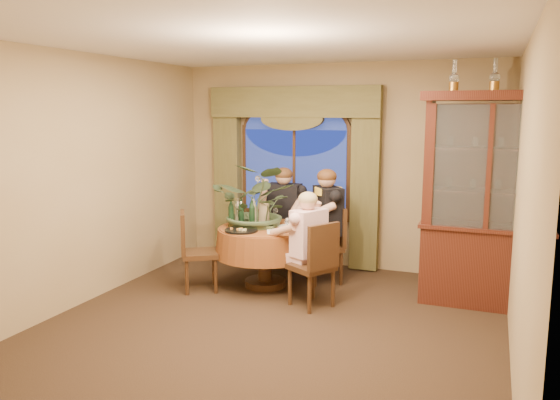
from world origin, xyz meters
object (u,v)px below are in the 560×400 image
at_px(chair_back, 281,234).
at_px(dining_table, 265,257).
at_px(stoneware_vase, 264,213).
at_px(wine_bottle_5, 254,212).
at_px(person_back, 284,219).
at_px(person_scarf, 328,225).
at_px(wine_bottle_2, 252,214).
at_px(chair_back_right, 324,245).
at_px(wine_bottle_4, 241,212).
at_px(centerpiece_plant, 258,173).
at_px(wine_bottle_3, 252,210).
at_px(oil_lamp_left, 454,75).
at_px(china_cabinet, 487,201).
at_px(person_pink, 309,247).
at_px(olive_bowl, 269,227).
at_px(chair_front_left, 200,251).
at_px(oil_lamp_center, 495,75).
at_px(oil_lamp_right, 538,74).
at_px(wine_bottle_0, 238,211).
at_px(wine_bottle_1, 231,213).
at_px(chair_right, 311,264).

bearing_deg(chair_back, dining_table, 90.00).
distance_m(stoneware_vase, wine_bottle_5, 0.13).
xyz_separation_m(chair_back, person_back, (0.07, -0.05, 0.23)).
distance_m(person_scarf, wine_bottle_2, 0.99).
bearing_deg(person_scarf, chair_back_right, 126.35).
relative_size(chair_back_right, wine_bottle_4, 2.91).
height_order(centerpiece_plant, wine_bottle_3, centerpiece_plant).
bearing_deg(oil_lamp_left, china_cabinet, 0.00).
relative_size(person_pink, olive_bowl, 9.09).
xyz_separation_m(chair_front_left, wine_bottle_4, (0.35, 0.43, 0.44)).
distance_m(china_cabinet, centerpiece_plant, 2.67).
relative_size(oil_lamp_center, oil_lamp_right, 1.00).
bearing_deg(oil_lamp_right, wine_bottle_0, -175.92).
relative_size(oil_lamp_center, person_scarf, 0.23).
bearing_deg(wine_bottle_5, chair_back, 84.25).
bearing_deg(centerpiece_plant, china_cabinet, 4.61).
distance_m(oil_lamp_right, person_back, 3.53).
height_order(oil_lamp_right, wine_bottle_1, oil_lamp_right).
distance_m(oil_lamp_right, person_pink, 3.02).
height_order(chair_right, wine_bottle_3, wine_bottle_3).
bearing_deg(dining_table, person_scarf, 37.54).
bearing_deg(oil_lamp_right, person_back, 171.13).
bearing_deg(wine_bottle_4, wine_bottle_3, 65.87).
bearing_deg(china_cabinet, dining_table, -173.37).
bearing_deg(wine_bottle_3, china_cabinet, 2.33).
bearing_deg(chair_right, person_back, 64.46).
bearing_deg(oil_lamp_center, chair_right, -156.91).
bearing_deg(person_pink, oil_lamp_center, -44.82).
bearing_deg(wine_bottle_1, olive_bowl, 3.52).
height_order(chair_back, wine_bottle_0, wine_bottle_0).
xyz_separation_m(china_cabinet, chair_back_right, (-1.89, 0.14, -0.71)).
xyz_separation_m(chair_back, wine_bottle_1, (-0.30, -0.91, 0.44)).
bearing_deg(person_pink, chair_back_right, 29.80).
distance_m(chair_back, wine_bottle_0, 0.91).
bearing_deg(wine_bottle_3, oil_lamp_center, 2.33).
height_order(chair_front_left, olive_bowl, chair_front_left).
bearing_deg(china_cabinet, oil_lamp_right, 0.00).
distance_m(chair_back, wine_bottle_1, 1.06).
relative_size(dining_table, wine_bottle_0, 3.74).
xyz_separation_m(oil_lamp_left, chair_right, (-1.36, -0.76, -2.06)).
distance_m(chair_front_left, wine_bottle_5, 0.82).
bearing_deg(chair_back_right, oil_lamp_center, -128.23).
relative_size(wine_bottle_0, wine_bottle_1, 1.00).
height_order(oil_lamp_left, wine_bottle_3, oil_lamp_left).
relative_size(person_back, wine_bottle_4, 4.30).
bearing_deg(person_scarf, dining_table, 90.00).
height_order(chair_back, person_scarf, person_scarf).
distance_m(chair_back_right, chair_front_left, 1.56).
xyz_separation_m(oil_lamp_right, olive_bowl, (-2.86, -0.37, -1.77)).
bearing_deg(chair_back_right, wine_bottle_0, 75.85).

